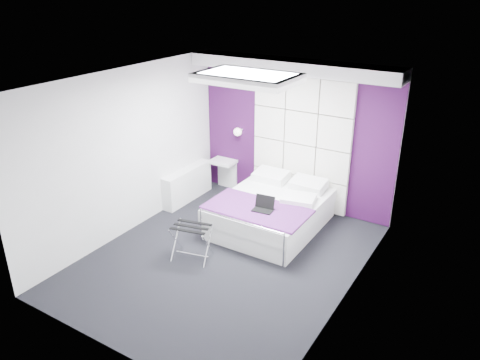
# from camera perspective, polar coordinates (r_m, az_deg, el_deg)

# --- Properties ---
(floor) EXTENTS (4.40, 4.40, 0.00)m
(floor) POSITION_cam_1_polar(r_m,az_deg,el_deg) (6.97, -1.76, -9.46)
(floor) COLOR black
(floor) RESTS_ON ground
(ceiling) EXTENTS (4.40, 4.40, 0.00)m
(ceiling) POSITION_cam_1_polar(r_m,az_deg,el_deg) (5.98, -2.07, 11.99)
(ceiling) COLOR white
(ceiling) RESTS_ON wall_back
(wall_back) EXTENTS (3.60, 0.00, 3.60)m
(wall_back) POSITION_cam_1_polar(r_m,az_deg,el_deg) (8.17, 6.67, 5.55)
(wall_back) COLOR silver
(wall_back) RESTS_ON floor
(wall_left) EXTENTS (0.00, 4.40, 4.40)m
(wall_left) POSITION_cam_1_polar(r_m,az_deg,el_deg) (7.45, -13.56, 3.25)
(wall_left) COLOR silver
(wall_left) RESTS_ON floor
(wall_right) EXTENTS (0.00, 4.40, 4.40)m
(wall_right) POSITION_cam_1_polar(r_m,az_deg,el_deg) (5.66, 13.53, -3.31)
(wall_right) COLOR silver
(wall_right) RESTS_ON floor
(accent_wall) EXTENTS (3.58, 0.02, 2.58)m
(accent_wall) POSITION_cam_1_polar(r_m,az_deg,el_deg) (8.16, 6.64, 5.53)
(accent_wall) COLOR #350D38
(accent_wall) RESTS_ON wall_back
(soffit) EXTENTS (3.58, 0.50, 0.20)m
(soffit) POSITION_cam_1_polar(r_m,az_deg,el_deg) (7.67, 6.26, 13.63)
(soffit) COLOR white
(soffit) RESTS_ON wall_back
(headboard) EXTENTS (1.80, 0.08, 2.30)m
(headboard) POSITION_cam_1_polar(r_m,az_deg,el_deg) (8.10, 7.40, 4.38)
(headboard) COLOR silver
(headboard) RESTS_ON wall_back
(skylight) EXTENTS (1.36, 0.86, 0.12)m
(skylight) POSITION_cam_1_polar(r_m,az_deg,el_deg) (6.49, 0.94, 12.45)
(skylight) COLOR white
(skylight) RESTS_ON ceiling
(wall_lamp) EXTENTS (0.15, 0.15, 0.15)m
(wall_lamp) POSITION_cam_1_polar(r_m,az_deg,el_deg) (8.55, -0.15, 5.96)
(wall_lamp) COLOR white
(wall_lamp) RESTS_ON wall_back
(radiator) EXTENTS (0.22, 1.20, 0.60)m
(radiator) POSITION_cam_1_polar(r_m,az_deg,el_deg) (8.64, -6.42, -0.53)
(radiator) COLOR white
(radiator) RESTS_ON floor
(bed) EXTENTS (1.59, 1.91, 0.68)m
(bed) POSITION_cam_1_polar(r_m,az_deg,el_deg) (7.66, 3.82, -3.82)
(bed) COLOR white
(bed) RESTS_ON floor
(nightstand) EXTENTS (0.47, 0.37, 0.05)m
(nightstand) POSITION_cam_1_polar(r_m,az_deg,el_deg) (8.90, -2.07, 2.27)
(nightstand) COLOR white
(nightstand) RESTS_ON wall_back
(luggage_rack) EXTENTS (0.53, 0.39, 0.52)m
(luggage_rack) POSITION_cam_1_polar(r_m,az_deg,el_deg) (6.87, -5.90, -7.53)
(luggage_rack) COLOR silver
(luggage_rack) RESTS_ON floor
(laptop) EXTENTS (0.31, 0.22, 0.22)m
(laptop) POSITION_cam_1_polar(r_m,az_deg,el_deg) (7.12, 2.98, -3.24)
(laptop) COLOR black
(laptop) RESTS_ON bed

